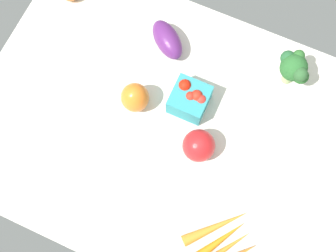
% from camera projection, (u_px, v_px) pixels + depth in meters
% --- Properties ---
extents(tablecloth, '(1.04, 0.76, 0.02)m').
position_uv_depth(tablecloth, '(168.00, 129.00, 1.20)').
color(tablecloth, silver).
rests_on(tablecloth, ground).
extents(broccoli_head, '(0.09, 0.08, 0.11)m').
position_uv_depth(broccoli_head, '(294.00, 68.00, 1.16)').
color(broccoli_head, '#A9BC7A').
rests_on(broccoli_head, tablecloth).
extents(carrot_bunch, '(0.22, 0.22, 0.03)m').
position_uv_depth(carrot_bunch, '(226.00, 251.00, 1.08)').
color(carrot_bunch, orange).
rests_on(carrot_bunch, tablecloth).
extents(bell_pepper_orange, '(0.09, 0.09, 0.09)m').
position_uv_depth(bell_pepper_orange, '(135.00, 97.00, 1.17)').
color(bell_pepper_orange, orange).
rests_on(bell_pepper_orange, tablecloth).
extents(bell_pepper_red, '(0.12, 0.12, 0.08)m').
position_uv_depth(bell_pepper_red, '(199.00, 146.00, 1.13)').
color(bell_pepper_red, red).
rests_on(bell_pepper_red, tablecloth).
extents(eggplant, '(0.14, 0.13, 0.06)m').
position_uv_depth(eggplant, '(167.00, 40.00, 1.23)').
color(eggplant, '#5E256E').
rests_on(eggplant, tablecloth).
extents(berry_basket, '(0.10, 0.10, 0.08)m').
position_uv_depth(berry_basket, '(190.00, 99.00, 1.17)').
color(berry_basket, teal).
rests_on(berry_basket, tablecloth).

